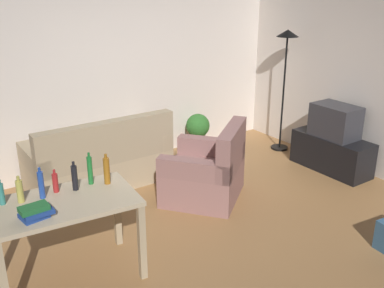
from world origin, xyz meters
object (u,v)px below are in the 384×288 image
Objects in this scene: desk at (64,213)px; bottle_green at (90,170)px; tv at (335,121)px; bottle_tall at (1,194)px; bottle_blue at (41,185)px; bottle_amber at (107,170)px; tv_stand at (331,153)px; couch at (100,162)px; armchair at (208,173)px; bottle_squat at (20,191)px; torchiere_lamp at (286,58)px; potted_plant at (198,129)px; bottle_dark at (75,177)px; book_stack at (35,212)px; bottle_red at (55,182)px.

desk is 0.44m from bottle_green.
tv is 2.69× the size of bottle_tall.
bottle_blue is 0.57m from bottle_amber.
bottle_green is (-3.49, -0.08, 0.65)m from tv_stand.
couch is 1.42× the size of armchair.
armchair is 2.30m from bottle_squat.
torchiere_lamp reaches higher than desk.
torchiere_lamp reaches higher than potted_plant.
tv_stand is 1.93m from armchair.
bottle_squat is (0.14, -0.05, 0.01)m from bottle_tall.
bottle_tall reaches higher than armchair.
couch is at bearing 172.35° from torchiere_lamp.
desk is 4.75× the size of bottle_dark.
book_stack is at bearing -160.28° from bottle_amber.
bottle_squat is 0.61m from bottle_green.
tv_stand is 4.71× the size of bottle_squat.
bottle_tall reaches higher than tv.
bottle_amber is at bearing -32.23° from bottle_green.
torchiere_lamp is at bearing -32.75° from potted_plant.
armchair reaches higher than book_stack.
armchair is at bearing 130.68° from couch.
tv reaches higher than tv_stand.
bottle_dark is (0.59, -0.08, 0.02)m from bottle_tall.
potted_plant is at bearing 35.74° from bottle_green.
bottle_squat reaches higher than tv.
bottle_green reaches higher than tv_stand.
bottle_tall reaches higher than book_stack.
bottle_red reaches higher than desk.
potted_plant is 2.14× the size of bottle_dark.
bottle_red is (-1.90, -0.36, 0.53)m from armchair.
bottle_blue reaches higher than tv.
bottle_squat reaches higher than armchair.
bottle_green is (-3.49, -1.05, -0.52)m from torchiere_lamp.
bottle_amber is (0.28, -0.04, 0.01)m from bottle_dark.
book_stack is at bearing 54.16° from couch.
bottle_red is 0.45m from bottle_amber.
bottle_tall is 0.89× the size of book_stack.
bottle_dark reaches higher than bottle_tall.
torchiere_lamp is 6.81× the size of bottle_dark.
tv_stand is 4.14× the size of bottle_dark.
bottle_dark is at bearing 91.85° from tv.
bottle_red is at bearing 92.53° from desk.
bottle_red reaches higher than armchair.
tv_stand is at bearing -90.00° from torchiere_lamp.
bottle_green is at bearing 0.11° from bottle_squat.
armchair is 1.64m from bottle_amber.
potted_plant is 2.73× the size of bottle_red.
bottle_red is 0.83× the size of book_stack.
bottle_green reaches higher than bottle_amber.
bottle_amber is at bearing -141.59° from potted_plant.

